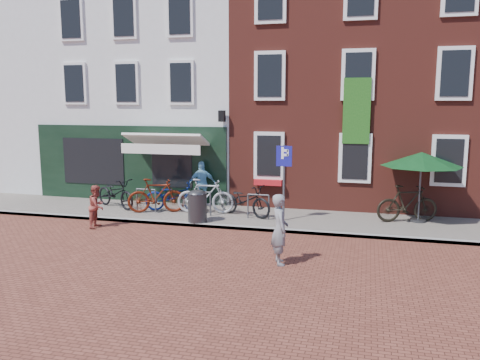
% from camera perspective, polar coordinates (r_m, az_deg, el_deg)
% --- Properties ---
extents(ground, '(80.00, 80.00, 0.00)m').
position_cam_1_polar(ground, '(15.34, -0.69, -5.76)').
color(ground, brown).
extents(sidewalk, '(24.00, 3.00, 0.10)m').
position_cam_1_polar(sidewalk, '(16.54, 4.03, -4.50)').
color(sidewalk, slate).
rests_on(sidewalk, ground).
extents(building_stucco, '(8.00, 8.00, 9.00)m').
position_cam_1_polar(building_stucco, '(23.09, -8.29, 10.43)').
color(building_stucco, silver).
rests_on(building_stucco, ground).
extents(building_brick_mid, '(6.00, 8.00, 10.00)m').
position_cam_1_polar(building_brick_mid, '(21.42, 9.62, 11.85)').
color(building_brick_mid, maroon).
rests_on(building_brick_mid, ground).
extents(building_brick_right, '(6.00, 8.00, 10.00)m').
position_cam_1_polar(building_brick_right, '(21.73, 25.89, 11.03)').
color(building_brick_right, maroon).
rests_on(building_brick_right, ground).
extents(filler_left, '(7.00, 8.00, 9.00)m').
position_cam_1_polar(filler_left, '(26.88, -23.42, 9.60)').
color(filler_left, silver).
rests_on(filler_left, ground).
extents(litter_bin, '(0.60, 0.60, 1.11)m').
position_cam_1_polar(litter_bin, '(15.84, -4.95, -2.81)').
color(litter_bin, '#313133').
rests_on(litter_bin, sidewalk).
extents(parking_sign, '(0.50, 0.07, 2.46)m').
position_cam_1_polar(parking_sign, '(15.85, 5.10, 1.26)').
color(parking_sign, '#4C4C4F').
rests_on(parking_sign, sidewalk).
extents(parasol, '(2.53, 2.53, 2.35)m').
position_cam_1_polar(parasol, '(16.59, 20.23, 2.56)').
color(parasol, '#4C4C4F').
rests_on(parasol, sidewalk).
extents(woman, '(0.62, 0.74, 1.73)m').
position_cam_1_polar(woman, '(12.05, 4.62, -5.69)').
color(woman, gray).
rests_on(woman, ground).
extents(boy, '(0.55, 0.69, 1.35)m').
position_cam_1_polar(boy, '(16.14, -16.19, -2.92)').
color(boy, '#9C4137').
rests_on(boy, ground).
extents(cafe_person, '(1.06, 0.77, 1.66)m').
position_cam_1_polar(cafe_person, '(18.13, -4.39, -0.45)').
color(cafe_person, '#7CC0E0').
rests_on(cafe_person, sidewalk).
extents(bicycle_0, '(2.15, 1.55, 1.08)m').
position_cam_1_polar(bicycle_0, '(18.44, -14.17, -1.47)').
color(bicycle_0, black).
rests_on(bicycle_0, sidewalk).
extents(bicycle_1, '(2.06, 1.21, 1.19)m').
position_cam_1_polar(bicycle_1, '(17.33, -9.63, -1.79)').
color(bicycle_1, '#4F1508').
rests_on(bicycle_1, sidewalk).
extents(bicycle_2, '(2.14, 1.06, 1.08)m').
position_cam_1_polar(bicycle_2, '(17.52, -7.65, -1.82)').
color(bicycle_2, '#071657').
rests_on(bicycle_2, sidewalk).
extents(bicycle_3, '(2.04, 0.78, 1.19)m').
position_cam_1_polar(bicycle_3, '(17.03, -4.01, -1.87)').
color(bicycle_3, '#A0A0A2').
rests_on(bicycle_3, sidewalk).
extents(bicycle_4, '(2.17, 1.43, 1.08)m').
position_cam_1_polar(bicycle_4, '(16.60, 0.56, -2.34)').
color(bicycle_4, black).
rests_on(bicycle_4, sidewalk).
extents(bicycle_5, '(2.06, 1.17, 1.19)m').
position_cam_1_polar(bicycle_5, '(16.66, 18.75, -2.59)').
color(bicycle_5, black).
rests_on(bicycle_5, sidewalk).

